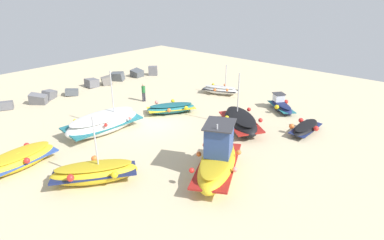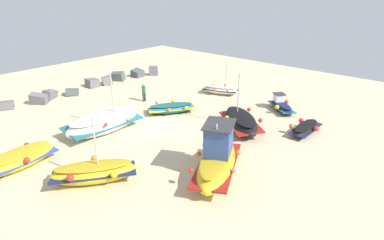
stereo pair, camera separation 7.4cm
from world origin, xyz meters
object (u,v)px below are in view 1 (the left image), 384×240
(fishing_boat_6, at_px, (281,106))
(fishing_boat_3, at_px, (220,90))
(fishing_boat_5, at_px, (306,128))
(fishing_boat_8, at_px, (19,159))
(fishing_boat_4, at_px, (171,108))
(fishing_boat_2, at_px, (218,159))
(fishing_boat_1, at_px, (103,123))
(person_walking, at_px, (144,91))
(fishing_boat_7, at_px, (94,172))
(fishing_boat_0, at_px, (240,121))

(fishing_boat_6, bearing_deg, fishing_boat_3, 35.39)
(fishing_boat_5, height_order, fishing_boat_8, fishing_boat_8)
(fishing_boat_3, relative_size, fishing_boat_4, 0.87)
(fishing_boat_3, bearing_deg, fishing_boat_5, 141.74)
(fishing_boat_2, xyz_separation_m, fishing_boat_5, (8.37, -1.32, -0.63))
(fishing_boat_6, xyz_separation_m, fishing_boat_8, (-17.84, 6.83, 0.09))
(fishing_boat_4, bearing_deg, fishing_boat_1, -155.77)
(fishing_boat_6, bearing_deg, fishing_boat_1, 95.79)
(person_walking, bearing_deg, fishing_boat_1, 131.33)
(fishing_boat_1, distance_m, fishing_boat_3, 12.21)
(fishing_boat_2, distance_m, fishing_boat_6, 11.40)
(fishing_boat_5, xyz_separation_m, fishing_boat_6, (2.84, 3.30, 0.09))
(fishing_boat_2, relative_size, fishing_boat_7, 1.23)
(fishing_boat_4, distance_m, fishing_boat_8, 11.63)
(fishing_boat_3, bearing_deg, fishing_boat_4, 68.73)
(fishing_boat_5, bearing_deg, fishing_boat_1, 130.38)
(fishing_boat_2, height_order, fishing_boat_4, fishing_boat_2)
(fishing_boat_7, bearing_deg, fishing_boat_0, -155.00)
(fishing_boat_0, xyz_separation_m, fishing_boat_2, (-5.87, -2.39, 0.37))
(fishing_boat_7, bearing_deg, person_walking, -106.84)
(fishing_boat_1, xyz_separation_m, fishing_boat_6, (11.94, -7.35, -0.25))
(fishing_boat_5, xyz_separation_m, fishing_boat_8, (-15.00, 10.13, 0.18))
(fishing_boat_6, relative_size, person_walking, 1.98)
(fishing_boat_2, height_order, fishing_boat_6, fishing_boat_2)
(fishing_boat_1, bearing_deg, fishing_boat_6, 150.92)
(fishing_boat_0, height_order, fishing_boat_1, fishing_boat_1)
(fishing_boat_1, height_order, person_walking, fishing_boat_1)
(fishing_boat_8, bearing_deg, person_walking, 9.13)
(fishing_boat_0, height_order, fishing_boat_5, fishing_boat_0)
(fishing_boat_7, bearing_deg, fishing_boat_3, -130.62)
(fishing_boat_8, relative_size, person_walking, 2.67)
(fishing_boat_2, distance_m, fishing_boat_4, 9.78)
(fishing_boat_3, xyz_separation_m, fishing_boat_8, (-18.06, 0.50, 0.10))
(fishing_boat_1, distance_m, fishing_boat_2, 9.36)
(fishing_boat_3, relative_size, person_walking, 2.21)
(fishing_boat_0, xyz_separation_m, fishing_boat_8, (-12.50, 6.42, -0.09))
(fishing_boat_1, bearing_deg, fishing_boat_0, 136.13)
(fishing_boat_3, height_order, fishing_boat_4, fishing_boat_3)
(fishing_boat_7, bearing_deg, fishing_boat_2, 172.56)
(person_walking, bearing_deg, fishing_boat_8, 122.27)
(fishing_boat_1, height_order, fishing_boat_8, fishing_boat_1)
(fishing_boat_3, bearing_deg, fishing_boat_2, 105.39)
(fishing_boat_4, xyz_separation_m, fishing_boat_8, (-11.62, 0.43, 0.13))
(fishing_boat_3, bearing_deg, fishing_boat_0, 116.14)
(person_walking, bearing_deg, fishing_boat_4, -168.79)
(fishing_boat_4, distance_m, person_walking, 3.76)
(fishing_boat_3, relative_size, fishing_boat_8, 0.83)
(fishing_boat_2, xyz_separation_m, fishing_boat_6, (11.22, 1.98, -0.55))
(fishing_boat_3, distance_m, fishing_boat_8, 18.07)
(fishing_boat_5, relative_size, fishing_boat_7, 0.73)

